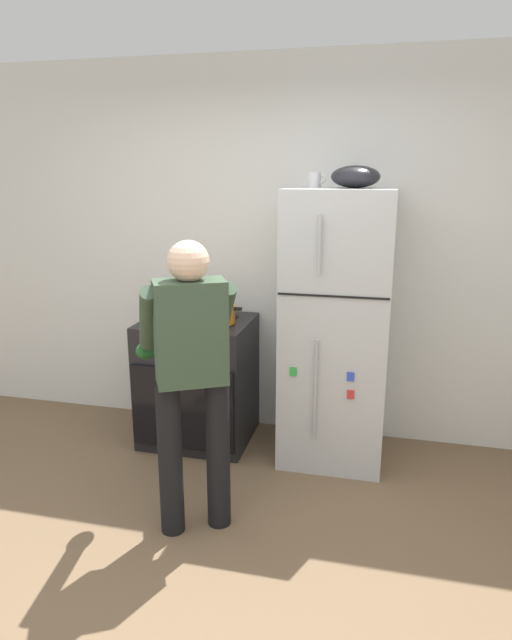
# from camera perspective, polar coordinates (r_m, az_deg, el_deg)

# --- Properties ---
(ground) EXTENTS (8.00, 8.00, 0.00)m
(ground) POSITION_cam_1_polar(r_m,az_deg,el_deg) (2.91, -6.38, -26.49)
(ground) COLOR brown
(kitchen_wall_back) EXTENTS (6.00, 0.10, 2.70)m
(kitchen_wall_back) POSITION_cam_1_polar(r_m,az_deg,el_deg) (4.11, 2.37, 6.93)
(kitchen_wall_back) COLOR white
(kitchen_wall_back) RESTS_ON ground
(refrigerator) EXTENTS (0.68, 0.72, 1.82)m
(refrigerator) POSITION_cam_1_polar(r_m,az_deg,el_deg) (3.76, 8.22, -0.82)
(refrigerator) COLOR silver
(refrigerator) RESTS_ON ground
(stove_range) EXTENTS (0.76, 0.67, 0.91)m
(stove_range) POSITION_cam_1_polar(r_m,az_deg,el_deg) (4.10, -5.95, -6.18)
(stove_range) COLOR black
(stove_range) RESTS_ON ground
(person_cook) EXTENTS (0.65, 0.69, 1.60)m
(person_cook) POSITION_cam_1_polar(r_m,az_deg,el_deg) (2.94, -6.68, -4.38)
(person_cook) COLOR black
(person_cook) RESTS_ON ground
(red_pot) EXTENTS (0.37, 0.27, 0.13)m
(red_pot) POSITION_cam_1_polar(r_m,az_deg,el_deg) (3.86, -4.11, 0.64)
(red_pot) COLOR orange
(red_pot) RESTS_ON stove_range
(coffee_mug) EXTENTS (0.11, 0.08, 0.10)m
(coffee_mug) POSITION_cam_1_polar(r_m,az_deg,el_deg) (3.69, 6.04, 14.04)
(coffee_mug) COLOR silver
(coffee_mug) RESTS_ON refrigerator
(pepper_mill) EXTENTS (0.05, 0.05, 0.19)m
(pepper_mill) POSITION_cam_1_polar(r_m,az_deg,el_deg) (4.23, -9.04, 2.24)
(pepper_mill) COLOR brown
(pepper_mill) RESTS_ON stove_range
(mixing_bowl) EXTENTS (0.30, 0.30, 0.14)m
(mixing_bowl) POSITION_cam_1_polar(r_m,az_deg,el_deg) (3.61, 10.11, 14.20)
(mixing_bowl) COLOR black
(mixing_bowl) RESTS_ON refrigerator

